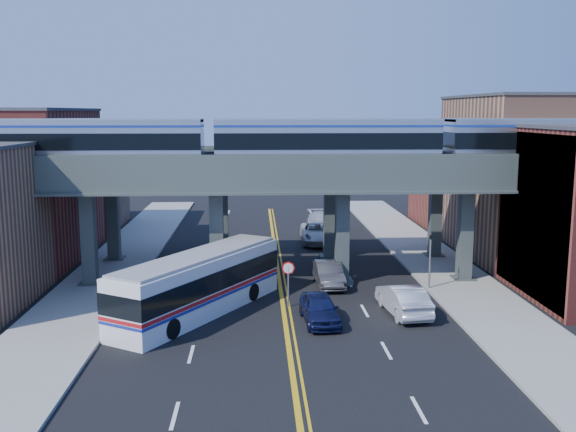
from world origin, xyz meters
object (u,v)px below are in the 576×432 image
Objects in this scene: traffic_signal at (430,254)px; car_lane_d at (324,222)px; transit_train at (327,141)px; transit_bus at (199,284)px; car_lane_c at (318,233)px; car_lane_b at (329,274)px; car_lane_a at (320,309)px; car_parked_curb at (403,299)px; stop_sign at (288,277)px.

traffic_signal is 0.66× the size of car_lane_d.
transit_train is 12.20m from transit_bus.
car_lane_b is at bearing -91.59° from car_lane_c.
traffic_signal is 9.54m from car_lane_a.
car_parked_curb is at bearing -80.80° from car_lane_c.
car_lane_a is at bearing 8.17° from car_parked_curb.
transit_bus is 11.16m from car_parked_curb.
stop_sign is at bearing -47.25° from transit_bus.
car_parked_curb is (6.20, -1.62, -0.94)m from stop_sign.
transit_train is 10.55× the size of traffic_signal.
traffic_signal reaches higher than transit_bus.
car_lane_d is (2.93, 25.42, 0.15)m from car_lane_a.
stop_sign is (-2.67, -5.00, -7.35)m from transit_train.
car_lane_a is (6.41, -1.88, -0.88)m from transit_bus.
traffic_signal reaches higher than car_lane_c.
car_lane_a is 25.59m from car_lane_d.
car_lane_b is (-6.11, 1.36, -1.54)m from traffic_signal.
car_lane_a is 20.78m from car_lane_c.
transit_bus is at bearing -116.75° from car_lane_d.
car_parked_curb is at bearing -120.31° from traffic_signal.
transit_train reaches higher than car_lane_d.
car_lane_b is 0.75× the size of car_lane_c.
car_lane_c is 1.23× the size of car_parked_curb.
stop_sign is 0.42× the size of car_lane_d.
car_parked_curb is at bearing -14.63° from stop_sign.
transit_bus reaches higher than stop_sign.
car_lane_d reaches higher than car_parked_curb.
traffic_signal is 0.34× the size of transit_bus.
car_lane_d is (9.34, 23.55, -0.73)m from transit_bus.
car_lane_d is at bearing 10.24° from transit_bus.
traffic_signal is at bearing -82.27° from car_lane_d.
transit_train is 9.28m from stop_sign.
car_lane_c is (1.93, 20.69, 0.10)m from car_lane_a.
transit_train is at bearing -100.81° from car_lane_d.
car_lane_d is at bearing 79.15° from car_lane_c.
car_lane_b is 13.52m from car_lane_c.
traffic_signal is 6.44m from car_lane_b.
transit_bus is 2.58× the size of car_lane_b.
traffic_signal is 0.82× the size of car_parked_curb.
transit_train is 7.06× the size of car_lane_c.
transit_train is 8.37m from car_lane_b.
car_parked_curb is (3.53, -6.62, -8.28)m from transit_train.
car_lane_c is 19.68m from car_parked_curb.
stop_sign reaches higher than car_lane_c.
car_parked_curb is (-2.70, -4.62, -1.48)m from traffic_signal.
transit_train is 16.45× the size of stop_sign.
stop_sign is 0.53× the size of car_parked_curb.
car_parked_curb is (11.11, -0.68, -0.81)m from transit_bus.
car_lane_a is 0.72× the size of car_lane_c.
transit_train is 9.44m from traffic_signal.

